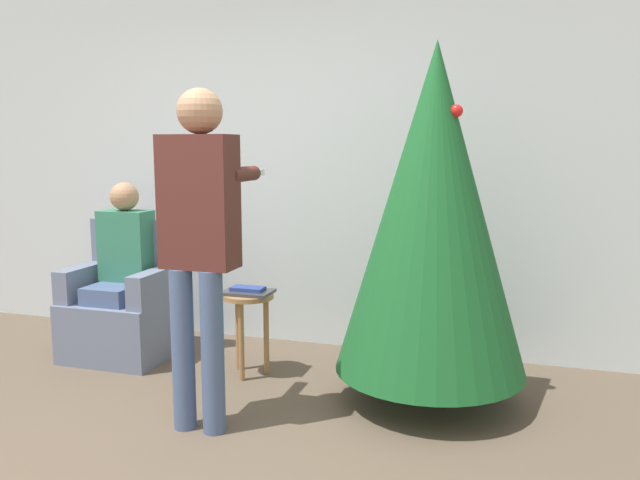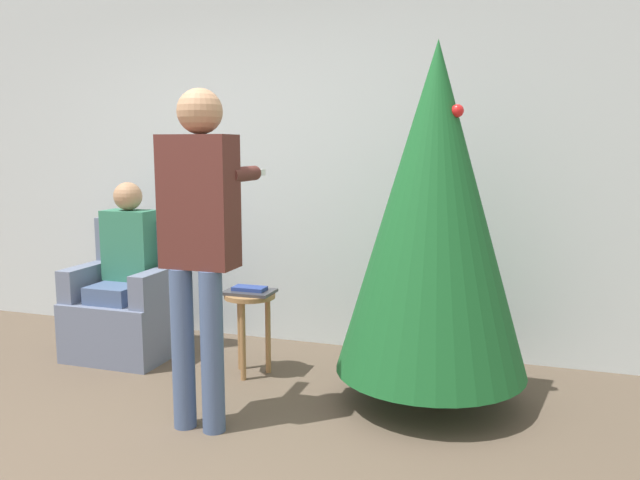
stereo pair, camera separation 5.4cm
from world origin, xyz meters
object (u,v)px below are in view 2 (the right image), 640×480
object	(u,v)px
armchair	(129,307)
person_standing	(199,228)
christmas_tree	(434,211)
person_seated	(124,262)
side_stool	(250,311)

from	to	relation	value
armchair	person_standing	size ratio (longest dim) A/B	0.54
christmas_tree	armchair	distance (m)	2.33
person_seated	side_stool	size ratio (longest dim) A/B	2.27
person_seated	person_standing	xyz separation A→B (m)	(1.08, -0.85, 0.39)
person_seated	side_stool	bearing A→B (deg)	-4.75
christmas_tree	person_seated	world-z (taller)	christmas_tree
christmas_tree	person_seated	distance (m)	2.24
christmas_tree	armchair	bearing A→B (deg)	174.77
christmas_tree	person_seated	size ratio (longest dim) A/B	1.67
christmas_tree	side_stool	bearing A→B (deg)	175.55
armchair	side_stool	world-z (taller)	armchair
armchair	side_stool	distance (m)	1.01
side_stool	person_seated	bearing A→B (deg)	175.25
person_standing	armchair	bearing A→B (deg)	140.97
christmas_tree	person_seated	bearing A→B (deg)	175.41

